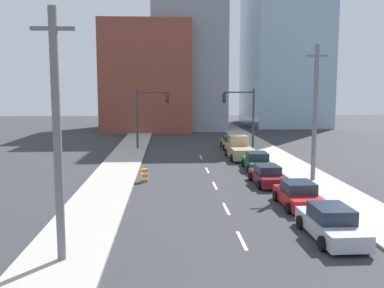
# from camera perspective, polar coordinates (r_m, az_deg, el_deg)

# --- Properties ---
(sidewalk_left) EXTENTS (3.49, 90.82, 0.14)m
(sidewalk_left) POSITION_cam_1_polar(r_m,az_deg,el_deg) (55.72, -7.50, 0.44)
(sidewalk_left) COLOR #ADA89E
(sidewalk_left) RESTS_ON ground
(sidewalk_right) EXTENTS (3.49, 90.82, 0.14)m
(sidewalk_right) POSITION_cam_1_polar(r_m,az_deg,el_deg) (56.58, 7.61, 0.54)
(sidewalk_right) COLOR #ADA89E
(sidewalk_right) RESTS_ON ground
(lane_stripe_at_8m) EXTENTS (0.16, 2.40, 0.01)m
(lane_stripe_at_8m) POSITION_cam_1_polar(r_m,az_deg,el_deg) (19.53, 6.66, -12.64)
(lane_stripe_at_8m) COLOR beige
(lane_stripe_at_8m) RESTS_ON ground
(lane_stripe_at_13m) EXTENTS (0.16, 2.40, 0.01)m
(lane_stripe_at_13m) POSITION_cam_1_polar(r_m,az_deg,el_deg) (24.32, 4.58, -8.59)
(lane_stripe_at_13m) COLOR beige
(lane_stripe_at_13m) RESTS_ON ground
(lane_stripe_at_19m) EXTENTS (0.16, 2.40, 0.01)m
(lane_stripe_at_19m) POSITION_cam_1_polar(r_m,az_deg,el_deg) (29.93, 3.06, -5.55)
(lane_stripe_at_19m) COLOR beige
(lane_stripe_at_19m) RESTS_ON ground
(lane_stripe_at_25m) EXTENTS (0.16, 2.40, 0.01)m
(lane_stripe_at_25m) POSITION_cam_1_polar(r_m,az_deg,el_deg) (35.51, 2.05, -3.50)
(lane_stripe_at_25m) COLOR beige
(lane_stripe_at_25m) RESTS_ON ground
(lane_stripe_at_32m) EXTENTS (0.16, 2.40, 0.01)m
(lane_stripe_at_32m) POSITION_cam_1_polar(r_m,az_deg,el_deg) (42.29, 1.19, -1.76)
(lane_stripe_at_32m) COLOR beige
(lane_stripe_at_32m) RESTS_ON ground
(building_brick_left) EXTENTS (14.00, 16.00, 17.21)m
(building_brick_left) POSITION_cam_1_polar(r_m,az_deg,el_deg) (72.46, -5.98, 8.79)
(building_brick_left) COLOR brown
(building_brick_left) RESTS_ON ground
(building_office_center) EXTENTS (12.00, 20.00, 26.04)m
(building_office_center) POSITION_cam_1_polar(r_m,az_deg,el_deg) (76.70, -0.64, 12.04)
(building_office_center) COLOR gray
(building_office_center) RESTS_ON ground
(building_glass_right) EXTENTS (13.00, 20.00, 41.51)m
(building_glass_right) POSITION_cam_1_polar(r_m,az_deg,el_deg) (84.41, 12.19, 16.74)
(building_glass_right) COLOR #99B7CC
(building_glass_right) RESTS_ON ground
(traffic_signal_left) EXTENTS (3.62, 0.35, 6.75)m
(traffic_signal_left) POSITION_cam_1_polar(r_m,az_deg,el_deg) (47.68, -6.22, 4.40)
(traffic_signal_left) COLOR #38383D
(traffic_signal_left) RESTS_ON ground
(traffic_signal_right) EXTENTS (3.62, 0.35, 6.75)m
(traffic_signal_right) POSITION_cam_1_polar(r_m,az_deg,el_deg) (48.40, 7.11, 4.43)
(traffic_signal_right) COLOR #38383D
(traffic_signal_right) RESTS_ON ground
(utility_pole_left_near) EXTENTS (1.60, 0.32, 9.63)m
(utility_pole_left_near) POSITION_cam_1_polar(r_m,az_deg,el_deg) (16.68, -17.54, 1.07)
(utility_pole_left_near) COLOR slate
(utility_pole_left_near) RESTS_ON ground
(utility_pole_right_mid) EXTENTS (1.60, 0.32, 9.80)m
(utility_pole_right_mid) POSITION_cam_1_polar(r_m,az_deg,el_deg) (31.86, 16.08, 4.08)
(utility_pole_right_mid) COLOR slate
(utility_pole_right_mid) RESTS_ON ground
(traffic_barrel) EXTENTS (0.56, 0.56, 0.95)m
(traffic_barrel) POSITION_cam_1_polar(r_m,az_deg,el_deg) (31.17, -6.36, -4.18)
(traffic_barrel) COLOR orange
(traffic_barrel) RESTS_ON ground
(sedan_silver) EXTENTS (2.10, 4.69, 1.49)m
(sedan_silver) POSITION_cam_1_polar(r_m,az_deg,el_deg) (20.40, 18.02, -10.09)
(sedan_silver) COLOR #B2B2BC
(sedan_silver) RESTS_ON ground
(sedan_red) EXTENTS (2.17, 4.25, 1.44)m
(sedan_red) POSITION_cam_1_polar(r_m,az_deg,el_deg) (25.25, 13.98, -6.66)
(sedan_red) COLOR red
(sedan_red) RESTS_ON ground
(sedan_maroon) EXTENTS (2.10, 4.43, 1.38)m
(sedan_maroon) POSITION_cam_1_polar(r_m,az_deg,el_deg) (30.53, 10.00, -4.19)
(sedan_maroon) COLOR maroon
(sedan_maroon) RESTS_ON ground
(sedan_green) EXTENTS (2.21, 4.73, 1.46)m
(sedan_green) POSITION_cam_1_polar(r_m,az_deg,el_deg) (36.03, 8.67, -2.36)
(sedan_green) COLOR #1E6033
(sedan_green) RESTS_ON ground
(pickup_truck_tan) EXTENTS (2.37, 5.85, 2.16)m
(pickup_truck_tan) POSITION_cam_1_polar(r_m,az_deg,el_deg) (41.77, 6.32, -0.71)
(pickup_truck_tan) COLOR tan
(pickup_truck_tan) RESTS_ON ground
(sedan_yellow) EXTENTS (2.17, 4.76, 1.44)m
(sedan_yellow) POSITION_cam_1_polar(r_m,az_deg,el_deg) (48.53, 5.21, 0.17)
(sedan_yellow) COLOR gold
(sedan_yellow) RESTS_ON ground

